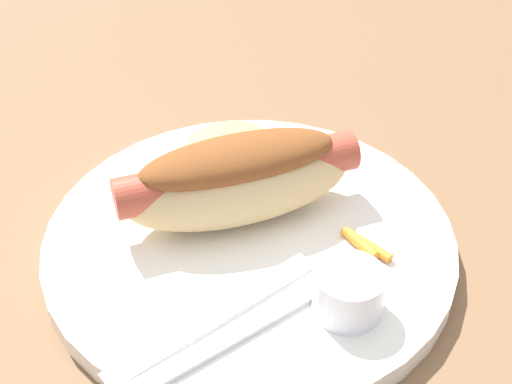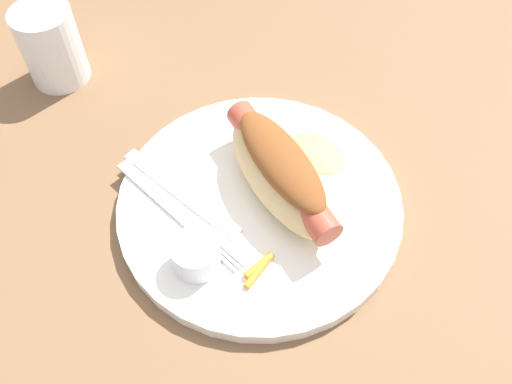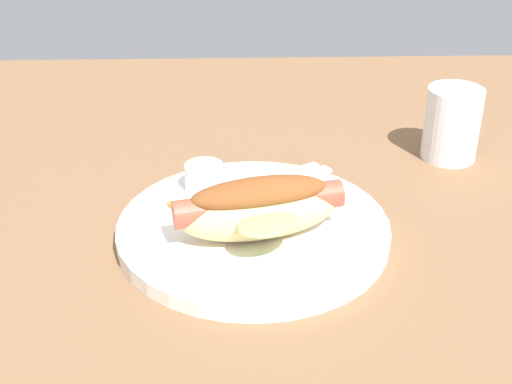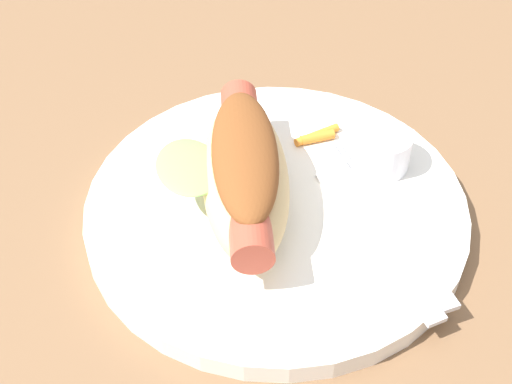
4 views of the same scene
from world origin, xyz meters
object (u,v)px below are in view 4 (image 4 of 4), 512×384
Objects in this scene: sauce_ramekin at (382,150)px; fork at (390,221)px; plate at (276,209)px; carrot_garnish at (317,136)px; hot_dog at (244,171)px; knife at (375,241)px.

sauce_ramekin reaches higher than fork.
carrot_garnish reaches higher than plate.
plate is at bearing 54.26° from fork.
hot_dog is 4.90× the size of carrot_garnish.
hot_dog is (2.24, 0.52, 3.99)cm from plate.
plate is 4.61cm from hot_dog.
plate is at bearing 73.26° from carrot_garnish.
fork is (-8.15, 0.80, 1.00)cm from plate.
carrot_garnish is at bearing -7.28° from knife.
plate is at bearing -90.21° from hot_dog.
hot_dog is 9.47cm from carrot_garnish.
sauce_ramekin is 0.28× the size of knife.
knife is (0.92, 1.99, -0.02)cm from fork.
carrot_garnish is at bearing -23.56° from sauce_ramekin.
knife is 11.31cm from carrot_garnish.
plate is 9.17cm from sauce_ramekin.
carrot_garnish is (-2.21, -7.34, 1.15)cm from plate.
carrot_garnish is at bearing 5.98° from fork.
fork is at bearing 126.11° from carrot_garnish.
sauce_ramekin is (-9.48, -5.67, -1.71)cm from hot_dog.
fork and knife have the same top height.
plate is 6.52× the size of sauce_ramekin.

